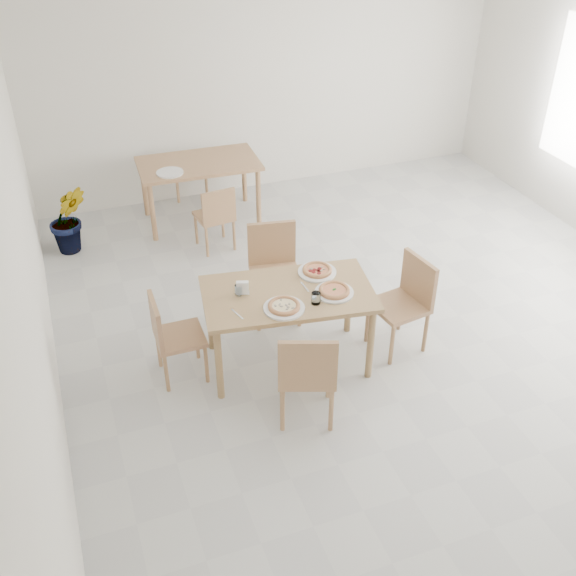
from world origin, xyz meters
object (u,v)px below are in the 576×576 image
object	(u,v)px
chair_west	(170,333)
chair_south	(307,371)
pizza_margherita	(334,290)
plate_empty	(170,173)
plate_margherita	(334,292)
tumbler_a	(316,298)
pizza_mushroom	(284,306)
potted_plant	(69,219)
main_table	(288,301)
chair_east	(407,298)
plate_mushroom	(284,308)
tumbler_b	(239,290)
chair_back_n	(191,157)
second_table	(199,169)
plate_pepperoni	(317,272)
chair_back_s	(216,214)
pizza_pepperoni	(317,270)
chair_north	(274,265)
napkin_holder	(243,288)

from	to	relation	value
chair_west	chair_south	bearing A→B (deg)	-135.33
pizza_margherita	plate_empty	bearing A→B (deg)	105.34
plate_margherita	tumbler_a	size ratio (longest dim) A/B	3.24
pizza_mushroom	tumbler_a	xyz separation A→B (m)	(0.27, -0.01, 0.02)
chair_west	potted_plant	distance (m)	2.58
main_table	potted_plant	size ratio (longest dim) A/B	1.93
pizza_margherita	chair_east	bearing A→B (deg)	2.46
chair_west	plate_mushroom	distance (m)	0.99
tumbler_b	chair_back_n	xyz separation A→B (m)	(0.41, 3.52, -0.29)
chair_south	second_table	xyz separation A→B (m)	(0.07, 3.61, 0.14)
plate_margherita	potted_plant	size ratio (longest dim) A/B	0.41
plate_pepperoni	chair_back_n	distance (m)	3.47
chair_west	chair_back_s	size ratio (longest dim) A/B	1.04
plate_mushroom	pizza_pepperoni	size ratio (longest dim) A/B	1.15
plate_margherita	pizza_pepperoni	distance (m)	0.34
chair_east	pizza_margherita	xyz separation A→B (m)	(-0.72, -0.03, 0.27)
pizza_pepperoni	tumbler_b	world-z (taller)	tumbler_b
pizza_pepperoni	tumbler_a	bearing A→B (deg)	-113.70
pizza_mushroom	pizza_pepperoni	world-z (taller)	same
plate_margherita	tumbler_b	size ratio (longest dim) A/B	3.57
plate_pepperoni	tumbler_a	bearing A→B (deg)	-113.70
main_table	plate_mushroom	world-z (taller)	plate_mushroom
plate_margherita	chair_south	bearing A→B (deg)	-128.85
chair_north	plate_pepperoni	size ratio (longest dim) A/B	2.76
chair_back_s	potted_plant	size ratio (longest dim) A/B	0.98
plate_pepperoni	chair_back_n	xyz separation A→B (m)	(-0.32, 3.44, -0.26)
plate_pepperoni	chair_south	bearing A→B (deg)	-116.32
napkin_holder	chair_south	bearing A→B (deg)	-55.74
plate_empty	pizza_pepperoni	bearing A→B (deg)	-72.97
pizza_margherita	tumbler_b	bearing A→B (deg)	160.87
main_table	potted_plant	xyz separation A→B (m)	(-1.59, 2.66, -0.27)
pizza_margherita	potted_plant	xyz separation A→B (m)	(-1.94, 2.82, -0.39)
tumbler_b	plate_empty	distance (m)	2.57
chair_north	chair_back_n	distance (m)	2.86
chair_east	napkin_holder	distance (m)	1.49
plate_empty	tumbler_a	bearing A→B (deg)	-78.73
chair_south	napkin_holder	world-z (taller)	chair_south
chair_west	pizza_pepperoni	distance (m)	1.36
main_table	plate_empty	xyz separation A→B (m)	(-0.42, 2.68, 0.10)
plate_mushroom	pizza_mushroom	bearing A→B (deg)	0.00
chair_back_n	pizza_margherita	bearing A→B (deg)	-70.27
plate_pepperoni	potted_plant	world-z (taller)	potted_plant
chair_east	plate_mushroom	xyz separation A→B (m)	(-1.19, -0.10, 0.25)
chair_north	chair_south	bearing A→B (deg)	-89.80
chair_south	pizza_pepperoni	size ratio (longest dim) A/B	3.06
plate_mushroom	plate_pepperoni	distance (m)	0.61
plate_empty	pizza_margherita	bearing A→B (deg)	-74.66
plate_margherita	plate_empty	xyz separation A→B (m)	(-0.78, 2.83, 0.00)
chair_back_s	chair_north	bearing A→B (deg)	91.61
chair_back_s	potted_plant	distance (m)	1.63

